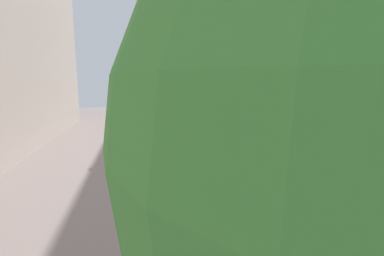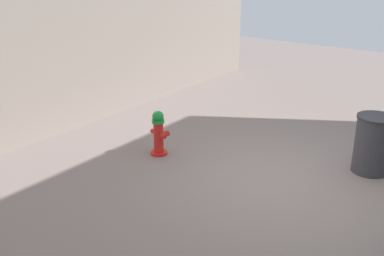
{
  "view_description": "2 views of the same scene",
  "coord_description": "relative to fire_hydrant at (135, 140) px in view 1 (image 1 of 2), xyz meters",
  "views": [
    {
      "loc": [
        2.24,
        6.18,
        1.64
      ],
      "look_at": [
        1.3,
        1.28,
        0.79
      ],
      "focal_mm": 26.81,
      "sensor_mm": 36.0,
      "label": 1
    },
    {
      "loc": [
        -2.75,
        6.15,
        3.42
      ],
      "look_at": [
        1.04,
        1.04,
        1.01
      ],
      "focal_mm": 42.83,
      "sensor_mm": 36.0,
      "label": 2
    }
  ],
  "objects": [
    {
      "name": "trash_bin",
      "position": [
        -3.31,
        -1.56,
        0.08
      ],
      "size": [
        0.62,
        0.62,
        0.98
      ],
      "color": "#38383D",
      "rests_on": "ground_plane"
    },
    {
      "name": "bench_near",
      "position": [
        -5.16,
        0.7,
        0.08
      ],
      "size": [
        1.79,
        0.83,
        0.95
      ],
      "color": "#33594C",
      "rests_on": "ground_plane"
    },
    {
      "name": "ground_plane",
      "position": [
        -2.3,
        -0.34,
        -0.42
      ],
      "size": [
        23.4,
        23.4,
        0.0
      ],
      "primitive_type": "plane",
      "color": "gray"
    },
    {
      "name": "fire_hydrant",
      "position": [
        0.0,
        0.0,
        0.0
      ],
      "size": [
        0.41,
        0.38,
        0.83
      ],
      "color": "red",
      "rests_on": "ground_plane"
    }
  ]
}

